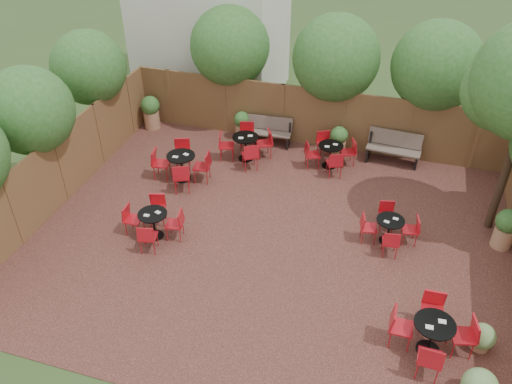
% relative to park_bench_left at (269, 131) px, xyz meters
% --- Properties ---
extents(ground, '(80.00, 80.00, 0.00)m').
position_rel_park_bench_left_xyz_m(ground, '(1.34, -4.62, -0.49)').
color(ground, '#354F23').
rests_on(ground, ground).
extents(courtyard_paving, '(12.00, 10.00, 0.02)m').
position_rel_park_bench_left_xyz_m(courtyard_paving, '(1.34, -4.62, -0.48)').
color(courtyard_paving, '#351915').
rests_on(courtyard_paving, ground).
extents(fence_back, '(12.00, 0.08, 2.00)m').
position_rel_park_bench_left_xyz_m(fence_back, '(1.34, 0.38, 0.51)').
color(fence_back, '#4E351D').
rests_on(fence_back, ground).
extents(fence_left, '(0.08, 10.00, 2.00)m').
position_rel_park_bench_left_xyz_m(fence_left, '(-4.66, -4.62, 0.51)').
color(fence_left, '#4E351D').
rests_on(fence_left, ground).
extents(overhang_foliage, '(15.92, 10.90, 2.77)m').
position_rel_park_bench_left_xyz_m(overhang_foliage, '(0.57, -1.50, 2.29)').
color(overhang_foliage, '#295D1E').
rests_on(overhang_foliage, ground).
extents(park_bench_left, '(1.51, 0.60, 0.91)m').
position_rel_park_bench_left_xyz_m(park_bench_left, '(0.00, 0.00, 0.00)').
color(park_bench_left, brown).
rests_on(park_bench_left, courtyard_paving).
extents(park_bench_right, '(1.67, 0.66, 1.01)m').
position_rel_park_bench_left_xyz_m(park_bench_right, '(4.01, 0.01, 0.05)').
color(park_bench_right, brown).
rests_on(park_bench_right, courtyard_paving).
extents(bistro_tables, '(8.94, 7.88, 0.95)m').
position_rel_park_bench_left_xyz_m(bistro_tables, '(1.16, -3.52, -0.02)').
color(bistro_tables, black).
rests_on(bistro_tables, courtyard_paving).
extents(planters, '(11.79, 3.90, 1.16)m').
position_rel_park_bench_left_xyz_m(planters, '(0.84, -0.94, 0.11)').
color(planters, '#9F704F').
rests_on(planters, courtyard_paving).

